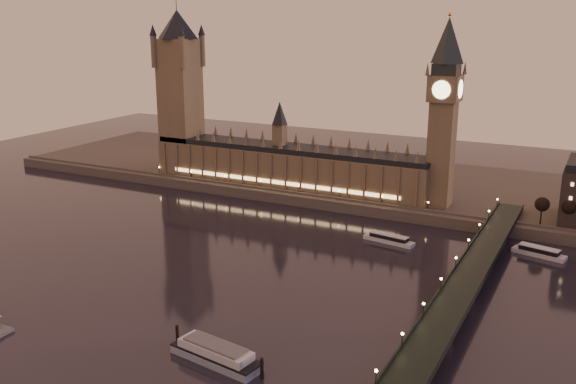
% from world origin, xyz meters
% --- Properties ---
extents(ground, '(700.00, 700.00, 0.00)m').
position_xyz_m(ground, '(0.00, 0.00, 0.00)').
color(ground, black).
rests_on(ground, ground).
extents(far_embankment, '(560.00, 130.00, 6.00)m').
position_xyz_m(far_embankment, '(30.00, 165.00, 3.00)').
color(far_embankment, '#423D35').
rests_on(far_embankment, ground).
extents(palace_of_westminster, '(180.00, 26.62, 52.00)m').
position_xyz_m(palace_of_westminster, '(-40.12, 120.99, 21.71)').
color(palace_of_westminster, brown).
rests_on(palace_of_westminster, ground).
extents(victoria_tower, '(31.68, 31.68, 118.00)m').
position_xyz_m(victoria_tower, '(-120.00, 121.00, 65.79)').
color(victoria_tower, brown).
rests_on(victoria_tower, ground).
extents(big_ben, '(17.68, 17.68, 104.00)m').
position_xyz_m(big_ben, '(53.99, 120.99, 63.95)').
color(big_ben, brown).
rests_on(big_ben, ground).
extents(westminster_bridge, '(13.20, 260.00, 15.30)m').
position_xyz_m(westminster_bridge, '(91.61, 0.00, 5.52)').
color(westminster_bridge, black).
rests_on(westminster_bridge, ground).
extents(bare_tree_0, '(6.82, 6.82, 13.86)m').
position_xyz_m(bare_tree_0, '(110.11, 109.00, 16.37)').
color(bare_tree_0, black).
rests_on(bare_tree_0, ground).
extents(bare_tree_1, '(6.82, 6.82, 13.86)m').
position_xyz_m(bare_tree_1, '(123.02, 109.00, 16.37)').
color(bare_tree_1, black).
rests_on(bare_tree_1, ground).
extents(cruise_boat_a, '(26.71, 9.70, 4.18)m').
position_xyz_m(cruise_boat_a, '(44.18, 65.69, 1.84)').
color(cruise_boat_a, silver).
rests_on(cruise_boat_a, ground).
extents(cruise_boat_b, '(24.90, 11.40, 4.46)m').
position_xyz_m(cruise_boat_b, '(112.56, 80.01, 1.96)').
color(cruise_boat_b, silver).
rests_on(cruise_boat_b, ground).
extents(moored_barge, '(37.40, 14.08, 6.93)m').
position_xyz_m(moored_barge, '(30.41, -68.48, 2.93)').
color(moored_barge, '#8095A3').
rests_on(moored_barge, ground).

